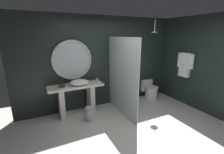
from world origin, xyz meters
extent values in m
plane|color=silver|center=(0.00, 0.00, 0.00)|extent=(5.76, 5.76, 0.00)
cube|color=#1E2823|center=(0.00, 1.90, 1.30)|extent=(4.80, 0.10, 2.60)
cube|color=#1E2823|center=(2.35, 0.76, 1.30)|extent=(0.10, 2.47, 2.60)
cube|color=silver|center=(-0.88, 1.59, 0.80)|extent=(1.40, 0.48, 0.05)
cube|color=silver|center=(-1.27, 1.59, 0.39)|extent=(0.12, 0.41, 0.77)
cube|color=silver|center=(-0.48, 1.59, 0.39)|extent=(0.12, 0.41, 0.77)
ellipsoid|color=white|center=(-0.79, 1.55, 0.89)|extent=(0.49, 0.41, 0.14)
cylinder|color=#B7B7BC|center=(-0.79, 1.74, 0.91)|extent=(0.02, 0.02, 0.16)
cylinder|color=#B7B7BC|center=(-0.79, 1.68, 0.98)|extent=(0.02, 0.10, 0.02)
cylinder|color=silver|center=(-0.26, 1.63, 0.87)|extent=(0.07, 0.07, 0.09)
cube|color=#3D3323|center=(-1.22, 1.57, 0.86)|extent=(0.13, 0.14, 0.06)
torus|color=#B7B7BC|center=(-0.88, 1.81, 1.44)|extent=(1.05, 0.06, 1.05)
cylinder|color=#B2BCC1|center=(-0.88, 1.82, 1.44)|extent=(0.95, 0.01, 0.95)
cube|color=silver|center=(0.22, 1.10, 1.02)|extent=(0.02, 1.50, 2.03)
cylinder|color=#B7B7BC|center=(1.38, 1.31, 2.33)|extent=(0.02, 0.02, 0.34)
cylinder|color=#B7B7BC|center=(1.38, 1.31, 2.15)|extent=(0.18, 0.18, 0.02)
sphere|color=#B7B7BC|center=(2.28, 0.84, 1.62)|extent=(0.04, 0.04, 0.04)
cube|color=white|center=(2.21, 0.84, 1.22)|extent=(0.12, 0.34, 0.71)
cylinder|color=white|center=(2.21, 0.64, 1.35)|extent=(0.14, 0.14, 0.42)
cylinder|color=white|center=(2.21, 1.03, 1.35)|extent=(0.14, 0.14, 0.42)
sphere|color=white|center=(2.13, 0.84, 1.26)|extent=(0.07, 0.07, 0.07)
cylinder|color=white|center=(1.61, 1.53, 0.21)|extent=(0.40, 0.40, 0.41)
ellipsoid|color=white|center=(1.61, 1.53, 0.42)|extent=(0.42, 0.47, 0.02)
cube|color=white|center=(1.61, 1.81, 0.40)|extent=(0.41, 0.16, 0.39)
cylinder|color=#B7B7BC|center=(-0.68, 1.11, 0.16)|extent=(0.23, 0.23, 0.32)
ellipsoid|color=#B7B7BC|center=(-0.68, 1.11, 0.34)|extent=(0.23, 0.23, 0.07)
camera|label=1|loc=(-1.70, -2.27, 2.08)|focal=24.88mm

